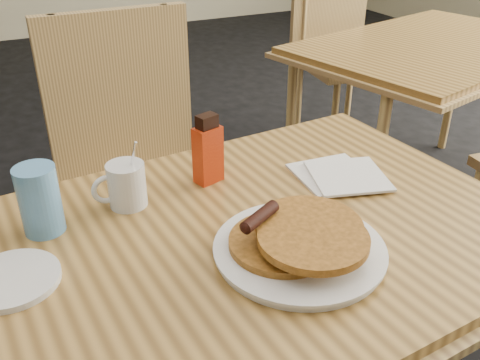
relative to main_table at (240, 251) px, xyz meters
name	(u,v)px	position (x,y,z in m)	size (l,w,h in m)	color
main_table	(240,251)	(0.00, 0.00, 0.00)	(1.28, 0.91, 0.75)	#A87B3B
neighbor_table	(435,52)	(1.40, 0.94, 0.00)	(1.41, 1.12, 0.75)	#A87B3B
chair_main_far	(133,151)	(-0.02, 0.73, -0.09)	(0.47, 0.47, 1.03)	tan
chair_neighbor_far	(338,40)	(1.41, 1.66, -0.12)	(0.50, 0.50, 0.99)	tan
pancake_plate	(300,243)	(0.07, -0.11, 0.07)	(0.32, 0.32, 0.09)	silver
coffee_mug	(125,184)	(-0.17, 0.20, 0.09)	(0.11, 0.08, 0.15)	silver
syrup_bottle	(208,151)	(0.03, 0.22, 0.12)	(0.07, 0.06, 0.16)	maroon
napkin_stack	(340,175)	(0.31, 0.10, 0.05)	(0.21, 0.22, 0.01)	silver
blue_tumbler	(40,200)	(-0.34, 0.18, 0.11)	(0.08, 0.08, 0.14)	#518BBF
side_saucer	(12,280)	(-0.42, 0.04, 0.05)	(0.16, 0.16, 0.01)	silver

